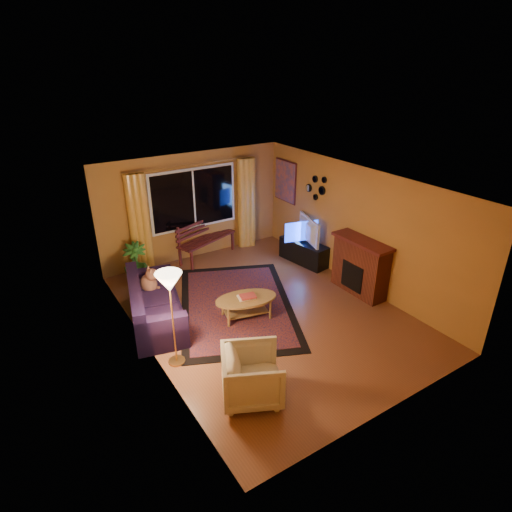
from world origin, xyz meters
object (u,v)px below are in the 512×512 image
floor_lamp (173,319)px  coffee_table (246,308)px  armchair (252,373)px  tv_console (304,252)px  sofa (156,302)px  bench (207,248)px

floor_lamp → coffee_table: (1.60, 0.50, -0.59)m
armchair → tv_console: bearing=-21.7°
armchair → coffee_table: 2.06m
floor_lamp → tv_console: bearing=24.1°
sofa → coffee_table: (1.45, -0.76, -0.19)m
coffee_table → tv_console: size_ratio=0.93×
bench → tv_console: tv_console is taller
armchair → floor_lamp: bearing=51.1°
floor_lamp → tv_console: 4.38m
bench → sofa: bearing=-156.0°
bench → armchair: bearing=-129.4°
bench → coffee_table: size_ratio=1.38×
floor_lamp → bench: bearing=56.0°
bench → floor_lamp: floor_lamp is taller
sofa → floor_lamp: 1.33m
armchair → coffee_table: bearing=-3.2°
floor_lamp → coffee_table: floor_lamp is taller
armchair → tv_console: (3.35, 3.07, -0.16)m
sofa → floor_lamp: floor_lamp is taller
bench → floor_lamp: 3.94m
coffee_table → tv_console: 2.69m
sofa → coffee_table: bearing=-13.8°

